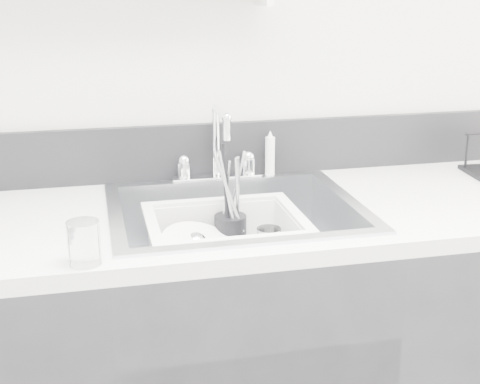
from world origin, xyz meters
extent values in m
cube|color=silver|center=(0.00, 1.49, 1.30)|extent=(3.50, 0.02, 2.60)
cube|color=#232326|center=(0.00, 1.19, 0.44)|extent=(3.20, 0.62, 0.88)
cube|color=silver|center=(0.00, 1.19, 0.90)|extent=(3.20, 0.62, 0.04)
cube|color=black|center=(0.00, 1.49, 1.00)|extent=(3.20, 0.02, 0.16)
cube|color=silver|center=(0.00, 1.44, 0.93)|extent=(0.26, 0.06, 0.02)
cylinder|color=silver|center=(-0.10, 1.44, 0.96)|extent=(0.04, 0.04, 0.05)
cylinder|color=silver|center=(0.10, 1.44, 0.96)|extent=(0.04, 0.04, 0.05)
cylinder|color=silver|center=(0.00, 1.44, 1.03)|extent=(0.02, 0.02, 0.20)
cylinder|color=silver|center=(0.00, 1.37, 1.14)|extent=(0.02, 0.15, 0.02)
cylinder|color=white|center=(0.16, 1.44, 0.99)|extent=(0.03, 0.03, 0.14)
cylinder|color=white|center=(-0.08, 1.16, 0.78)|extent=(0.24, 0.24, 0.01)
cylinder|color=white|center=(-0.08, 1.17, 0.79)|extent=(0.23, 0.23, 0.01)
cylinder|color=white|center=(-0.09, 1.16, 0.82)|extent=(0.27, 0.26, 0.10)
cylinder|color=black|center=(0.00, 1.26, 0.82)|extent=(0.09, 0.09, 0.11)
cylinder|color=silver|center=(-0.01, 1.27, 0.92)|extent=(0.01, 0.05, 0.21)
cylinder|color=silver|center=(0.02, 1.25, 0.91)|extent=(0.02, 0.04, 0.19)
cylinder|color=black|center=(-0.01, 1.27, 0.94)|extent=(0.01, 0.06, 0.23)
cylinder|color=white|center=(0.09, 1.19, 0.81)|extent=(0.08, 0.08, 0.09)
cylinder|color=white|center=(-0.38, 0.92, 0.97)|extent=(0.08, 0.08, 0.09)
imported|color=white|center=(0.08, 1.12, 0.78)|extent=(0.12, 0.12, 0.03)
camera|label=1|loc=(-0.35, -0.38, 1.48)|focal=50.00mm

